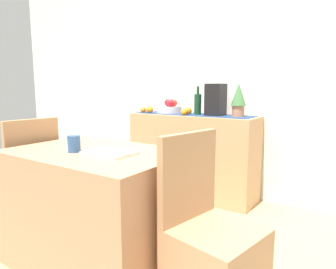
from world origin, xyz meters
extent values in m
cube|color=tan|center=(0.00, 0.00, -0.01)|extent=(6.40, 6.40, 0.02)
cube|color=silver|center=(0.00, 1.18, 1.35)|extent=(6.40, 0.06, 2.70)
cube|color=tan|center=(-0.12, 0.92, 0.42)|extent=(1.34, 0.42, 0.85)
cube|color=navy|center=(-0.12, 0.92, 0.85)|extent=(1.26, 0.32, 0.01)
cylinder|color=silver|center=(-0.41, 0.92, 0.89)|extent=(0.27, 0.27, 0.07)
sphere|color=red|center=(-0.42, 1.00, 0.96)|extent=(0.07, 0.07, 0.07)
sphere|color=red|center=(-0.36, 0.86, 0.96)|extent=(0.07, 0.07, 0.07)
sphere|color=#B52C17|center=(-0.37, 0.95, 0.96)|extent=(0.07, 0.07, 0.07)
sphere|color=red|center=(-0.43, 0.93, 0.97)|extent=(0.08, 0.08, 0.08)
cylinder|color=#153E25|center=(-0.06, 0.92, 0.96)|extent=(0.07, 0.07, 0.21)
cylinder|color=#153E25|center=(-0.06, 0.92, 1.10)|extent=(0.03, 0.03, 0.08)
cube|color=black|center=(0.13, 0.92, 1.01)|extent=(0.16, 0.18, 0.31)
cylinder|color=#BA7756|center=(0.37, 0.92, 0.90)|extent=(0.11, 0.11, 0.11)
cone|color=#417540|center=(0.37, 0.92, 1.06)|extent=(0.14, 0.14, 0.21)
sphere|color=orange|center=(-0.16, 0.89, 0.89)|extent=(0.08, 0.08, 0.08)
sphere|color=orange|center=(-0.70, 0.83, 0.88)|extent=(0.07, 0.07, 0.07)
sphere|color=orange|center=(-0.60, 0.83, 0.89)|extent=(0.08, 0.08, 0.08)
sphere|color=orange|center=(-0.15, 0.80, 0.88)|extent=(0.07, 0.07, 0.07)
cube|color=tan|center=(0.01, -0.54, 0.37)|extent=(1.07, 0.72, 0.74)
cube|color=white|center=(0.16, -0.56, 0.75)|extent=(0.28, 0.22, 0.02)
cylinder|color=#30578B|center=(-0.06, -0.64, 0.79)|extent=(0.08, 0.08, 0.10)
cube|color=tan|center=(-0.80, -0.54, 0.23)|extent=(0.43, 0.43, 0.45)
cube|color=tan|center=(-0.62, -0.55, 0.68)|extent=(0.07, 0.40, 0.45)
cube|color=tan|center=(0.65, -0.50, 0.68)|extent=(0.12, 0.40, 0.45)
camera|label=1|loc=(1.39, -1.80, 1.12)|focal=32.32mm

